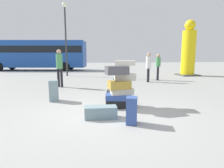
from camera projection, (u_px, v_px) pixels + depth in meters
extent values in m
plane|color=#9E9E99|center=(108.00, 113.00, 4.72)|extent=(80.00, 80.00, 0.00)
cube|color=black|center=(119.00, 103.00, 5.25)|extent=(0.83, 0.59, 0.22)
cube|color=#334F99|center=(118.00, 97.00, 5.22)|extent=(0.81, 0.60, 0.16)
cube|color=beige|center=(122.00, 91.00, 5.22)|extent=(0.64, 0.42, 0.18)
cube|color=#B28C33|center=(119.00, 85.00, 5.10)|extent=(0.64, 0.45, 0.23)
cube|color=beige|center=(125.00, 77.00, 5.23)|extent=(0.64, 0.45, 0.19)
cube|color=#4C4C51|center=(117.00, 70.00, 4.98)|extent=(0.64, 0.45, 0.24)
cube|color=beige|center=(125.00, 63.00, 5.29)|extent=(0.65, 0.49, 0.15)
cube|color=#26594C|center=(116.00, 84.00, 7.96)|extent=(0.26, 0.32, 0.51)
cube|color=gray|center=(101.00, 112.00, 4.28)|extent=(0.78, 0.36, 0.29)
cube|color=gray|center=(54.00, 91.00, 5.92)|extent=(0.31, 0.33, 0.69)
cube|color=#4C4C51|center=(117.00, 93.00, 6.50)|extent=(0.82, 0.63, 0.29)
cube|color=#334F99|center=(132.00, 110.00, 3.91)|extent=(0.31, 0.36, 0.60)
cylinder|color=black|center=(148.00, 75.00, 10.56)|extent=(0.12, 0.12, 0.79)
cylinder|color=black|center=(148.00, 75.00, 10.36)|extent=(0.12, 0.12, 0.79)
cylinder|color=white|center=(149.00, 62.00, 10.35)|extent=(0.30, 0.30, 0.70)
sphere|color=tan|center=(149.00, 54.00, 10.28)|extent=(0.22, 0.22, 0.22)
cylinder|color=black|center=(158.00, 73.00, 11.33)|extent=(0.12, 0.12, 0.86)
cylinder|color=black|center=(158.00, 74.00, 11.12)|extent=(0.12, 0.12, 0.86)
cylinder|color=#4C9959|center=(158.00, 62.00, 11.12)|extent=(0.30, 0.30, 0.57)
sphere|color=tan|center=(158.00, 56.00, 11.06)|extent=(0.22, 0.22, 0.22)
cylinder|color=black|center=(58.00, 78.00, 8.71)|extent=(0.12, 0.12, 0.90)
cylinder|color=black|center=(62.00, 78.00, 8.59)|extent=(0.12, 0.12, 0.90)
cylinder|color=#4C9959|center=(59.00, 61.00, 8.53)|extent=(0.30, 0.30, 0.70)
sphere|color=tan|center=(59.00, 52.00, 8.46)|extent=(0.22, 0.22, 0.22)
cylinder|color=yellow|center=(188.00, 53.00, 13.84)|extent=(1.03, 1.03, 3.45)
sphere|color=yellow|center=(190.00, 25.00, 13.52)|extent=(0.80, 0.80, 0.80)
cube|color=#4C4C4C|center=(187.00, 75.00, 14.09)|extent=(1.45, 1.45, 0.10)
cube|color=#1E4CA5|center=(36.00, 54.00, 19.41)|extent=(10.91, 4.37, 2.80)
cube|color=black|center=(36.00, 50.00, 19.34)|extent=(10.70, 4.35, 0.70)
cylinder|color=black|center=(71.00, 66.00, 20.84)|extent=(0.93, 0.41, 0.90)
cylinder|color=black|center=(65.00, 67.00, 18.37)|extent=(0.93, 0.41, 0.90)
cylinder|color=black|center=(12.00, 66.00, 20.85)|extent=(0.93, 0.41, 0.90)
cylinder|color=#333338|center=(66.00, 42.00, 13.49)|extent=(0.12, 0.12, 5.12)
sphere|color=#F2F2CC|center=(65.00, 5.00, 13.09)|extent=(0.36, 0.36, 0.36)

